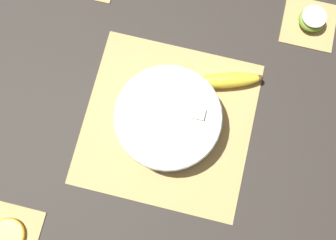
{
  "coord_description": "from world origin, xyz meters",
  "views": [
    {
      "loc": [
        -0.2,
        -0.05,
        0.95
      ],
      "look_at": [
        0.0,
        0.0,
        0.04
      ],
      "focal_mm": 42.0,
      "sensor_mm": 36.0,
      "label": 1
    }
  ],
  "objects_px": {
    "fruit_salad_bowl": "(168,119)",
    "apple_half": "(312,19)",
    "orange_slice_whole": "(8,235)",
    "whole_banana": "(226,80)"
  },
  "relations": [
    {
      "from": "whole_banana",
      "to": "apple_half",
      "type": "height_order",
      "value": "same"
    },
    {
      "from": "fruit_salad_bowl",
      "to": "whole_banana",
      "type": "xyz_separation_m",
      "value": [
        0.13,
        -0.11,
        -0.02
      ]
    },
    {
      "from": "apple_half",
      "to": "orange_slice_whole",
      "type": "bearing_deg",
      "value": 139.48
    },
    {
      "from": "whole_banana",
      "to": "fruit_salad_bowl",
      "type": "bearing_deg",
      "value": 139.21
    },
    {
      "from": "fruit_salad_bowl",
      "to": "orange_slice_whole",
      "type": "xyz_separation_m",
      "value": [
        -0.35,
        0.3,
        -0.04
      ]
    },
    {
      "from": "orange_slice_whole",
      "to": "apple_half",
      "type": "bearing_deg",
      "value": -40.52
    },
    {
      "from": "whole_banana",
      "to": "orange_slice_whole",
      "type": "xyz_separation_m",
      "value": [
        -0.48,
        0.41,
        -0.01
      ]
    },
    {
      "from": "whole_banana",
      "to": "orange_slice_whole",
      "type": "relative_size",
      "value": 2.31
    },
    {
      "from": "fruit_salad_bowl",
      "to": "apple_half",
      "type": "bearing_deg",
      "value": -40.55
    },
    {
      "from": "fruit_salad_bowl",
      "to": "orange_slice_whole",
      "type": "relative_size",
      "value": 3.18
    }
  ]
}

